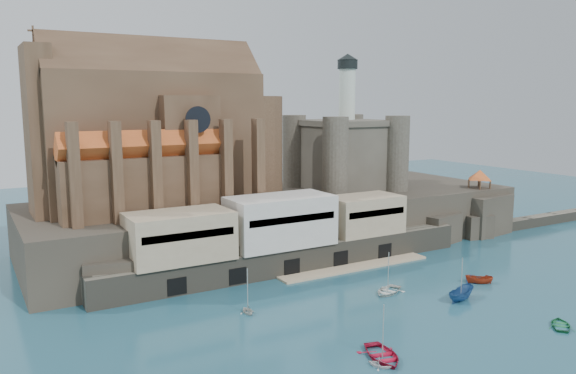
# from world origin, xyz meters

# --- Properties ---
(ground) EXTENTS (300.00, 300.00, 0.00)m
(ground) POSITION_xyz_m (0.00, 0.00, 0.00)
(ground) COLOR #1B495B
(ground) RESTS_ON ground
(promontory) EXTENTS (100.00, 36.00, 10.00)m
(promontory) POSITION_xyz_m (-0.19, 39.37, 4.92)
(promontory) COLOR #29241E
(promontory) RESTS_ON ground
(quay) EXTENTS (70.00, 12.00, 13.05)m
(quay) POSITION_xyz_m (-10.19, 23.07, 6.07)
(quay) COLOR #5C574A
(quay) RESTS_ON ground
(church) EXTENTS (47.00, 25.93, 30.51)m
(church) POSITION_xyz_m (-24.13, 41.85, 22.13)
(church) COLOR #483221
(church) RESTS_ON promontory
(castle_keep) EXTENTS (21.20, 21.20, 29.30)m
(castle_keep) POSITION_xyz_m (16.08, 41.08, 18.31)
(castle_keep) COLOR #443F35
(castle_keep) RESTS_ON promontory
(rock_outcrop) EXTENTS (14.50, 10.50, 8.70)m
(rock_outcrop) POSITION_xyz_m (42.00, 25.84, 4.02)
(rock_outcrop) COLOR #29241E
(rock_outcrop) RESTS_ON ground
(pavilion) EXTENTS (6.40, 6.40, 5.40)m
(pavilion) POSITION_xyz_m (42.00, 26.00, 12.73)
(pavilion) COLOR #483221
(pavilion) RESTS_ON rock_outcrop
(breakwater) EXTENTS (40.00, 3.00, 2.40)m
(breakwater) POSITION_xyz_m (66.00, 24.00, 0.00)
(breakwater) COLOR #5C574A
(breakwater) RESTS_ON ground
(boat_0) EXTENTS (4.95, 2.51, 6.66)m
(boat_0) POSITION_xyz_m (-16.62, -11.96, 0.00)
(boat_0) COLOR #B51230
(boat_0) RESTS_ON ground
(boat_1) EXTENTS (2.78, 2.46, 2.75)m
(boat_1) POSITION_xyz_m (-18.24, -13.48, 0.00)
(boat_1) COLOR silver
(boat_1) RESTS_ON ground
(boat_2) EXTENTS (2.78, 2.74, 5.87)m
(boat_2) POSITION_xyz_m (5.66, -2.93, 0.00)
(boat_2) COLOR navy
(boat_2) RESTS_ON ground
(boat_3) EXTENTS (3.05, 3.35, 4.93)m
(boat_3) POSITION_xyz_m (9.44, -16.43, 0.00)
(boat_3) COLOR #1F7642
(boat_3) RESTS_ON ground
(boat_4) EXTENTS (2.58, 1.66, 2.90)m
(boat_4) POSITION_xyz_m (-23.82, 8.12, 0.00)
(boat_4) COLOR beige
(boat_4) RESTS_ON ground
(boat_5) EXTENTS (2.34, 2.33, 4.40)m
(boat_5) POSITION_xyz_m (14.07, 1.01, 0.00)
(boat_5) COLOR #A13216
(boat_5) RESTS_ON ground
(boat_6) EXTENTS (2.85, 4.38, 5.94)m
(boat_6) POSITION_xyz_m (-1.57, 4.91, 0.00)
(boat_6) COLOR silver
(boat_6) RESTS_ON ground
(boat_7) EXTENTS (2.67, 1.86, 2.87)m
(boat_7) POSITION_xyz_m (13.56, 2.14, 0.00)
(boat_7) COLOR navy
(boat_7) RESTS_ON ground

